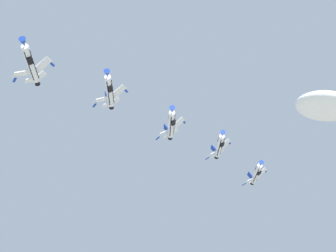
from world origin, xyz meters
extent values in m
ellipsoid|color=white|center=(173.54, 205.99, 177.64)|extent=(44.80, 29.22, 14.36)
cylinder|color=white|center=(-10.29, 82.69, 69.72)|extent=(4.79, 12.03, 1.70)
cube|color=black|center=(-10.05, 82.63, 69.32)|extent=(4.03, 10.10, 1.11)
cone|color=#1938A8|center=(-12.17, 75.79, 69.72)|extent=(2.14, 2.73, 1.56)
cone|color=black|center=(-8.52, 89.21, 69.72)|extent=(1.73, 1.90, 1.36)
ellipsoid|color=#192333|center=(-11.31, 80.24, 70.26)|extent=(2.30, 3.49, 1.52)
cube|color=black|center=(-10.44, 80.50, 69.04)|extent=(1.91, 2.48, 1.30)
cube|color=white|center=(-7.67, 83.76, 71.04)|extent=(3.97, 3.89, 2.41)
cube|color=#1938A8|center=(-5.66, 84.37, 72.17)|extent=(1.53, 1.58, 0.50)
cube|color=white|center=(-11.92, 84.92, 68.25)|extent=(3.99, 2.66, 2.41)
cube|color=#1938A8|center=(-13.34, 86.46, 67.13)|extent=(0.94, 1.69, 0.50)
cube|color=white|center=(-7.71, 87.28, 70.53)|extent=(2.58, 2.53, 1.31)
cube|color=white|center=(-10.19, 87.95, 68.90)|extent=(2.13, 1.92, 1.31)
cube|color=#1938A8|center=(-9.96, 87.58, 71.25)|extent=(2.19, 2.92, 2.30)
cylinder|color=white|center=(9.59, 91.52, 72.55)|extent=(4.79, 12.03, 1.70)
cube|color=black|center=(9.83, 91.45, 72.15)|extent=(4.03, 10.10, 1.11)
cone|color=#1938A8|center=(7.71, 84.62, 72.55)|extent=(2.14, 2.73, 1.56)
cone|color=black|center=(11.36, 98.03, 72.55)|extent=(1.73, 1.90, 1.36)
ellipsoid|color=#192333|center=(8.56, 89.06, 73.08)|extent=(2.31, 3.49, 1.52)
cube|color=black|center=(9.44, 89.32, 71.86)|extent=(1.91, 2.48, 1.30)
cube|color=white|center=(12.21, 92.58, 73.88)|extent=(3.96, 3.88, 2.42)
cube|color=#1938A8|center=(14.21, 93.20, 75.00)|extent=(1.53, 1.57, 0.50)
cube|color=white|center=(7.96, 93.74, 71.07)|extent=(3.98, 2.66, 2.42)
cube|color=#1938A8|center=(6.54, 95.28, 69.94)|extent=(0.94, 1.69, 0.50)
cube|color=white|center=(12.17, 96.10, 73.36)|extent=(2.57, 2.53, 1.32)
cube|color=white|center=(9.69, 96.78, 71.73)|extent=(2.13, 1.92, 1.32)
cube|color=#1938A8|center=(9.91, 96.40, 74.07)|extent=(2.19, 2.92, 2.30)
cylinder|color=white|center=(28.61, 98.37, 70.04)|extent=(4.79, 12.03, 1.70)
cube|color=black|center=(28.89, 98.30, 69.67)|extent=(3.99, 10.09, 1.19)
cone|color=#1938A8|center=(26.74, 91.47, 70.04)|extent=(2.14, 2.73, 1.56)
cone|color=black|center=(30.39, 104.89, 70.04)|extent=(1.73, 1.90, 1.36)
ellipsoid|color=#192333|center=(27.55, 95.93, 70.55)|extent=(2.33, 3.49, 1.54)
cube|color=black|center=(28.52, 96.16, 69.40)|extent=(1.91, 2.49, 1.33)
cube|color=white|center=(31.12, 99.47, 71.55)|extent=(3.82, 3.75, 2.71)
cube|color=#1938A8|center=(33.02, 100.11, 72.83)|extent=(1.52, 1.57, 0.53)
cube|color=white|center=(27.11, 100.56, 68.39)|extent=(3.80, 2.62, 2.71)
cube|color=#1938A8|center=(25.79, 102.08, 67.12)|extent=(0.93, 1.69, 0.53)
cube|color=white|center=(31.12, 102.98, 70.96)|extent=(2.50, 2.47, 1.46)
cube|color=white|center=(28.78, 103.61, 69.12)|extent=(2.03, 1.91, 1.46)
cube|color=#1938A8|center=(28.81, 103.29, 71.48)|extent=(2.36, 2.96, 2.19)
cylinder|color=white|center=(48.07, 109.55, 72.53)|extent=(4.79, 12.03, 1.70)
cube|color=black|center=(48.35, 109.47, 72.16)|extent=(3.98, 10.09, 1.21)
cone|color=#1938A8|center=(46.19, 102.65, 72.53)|extent=(2.14, 2.73, 1.56)
cone|color=black|center=(49.84, 116.06, 72.53)|extent=(1.73, 1.90, 1.36)
ellipsoid|color=#192333|center=(46.99, 107.11, 73.03)|extent=(2.33, 3.49, 1.55)
cube|color=black|center=(47.98, 107.33, 71.89)|extent=(1.91, 2.49, 1.34)
cube|color=white|center=(50.54, 110.66, 74.08)|extent=(3.79, 3.72, 2.77)
cube|color=#1938A8|center=(52.42, 111.30, 75.38)|extent=(1.52, 1.57, 0.54)
cube|color=white|center=(46.59, 111.73, 70.84)|extent=(3.75, 2.61, 2.77)
cube|color=#1938A8|center=(45.30, 113.24, 69.53)|extent=(0.93, 1.69, 0.54)
cube|color=white|center=(50.56, 114.16, 73.47)|extent=(2.48, 2.46, 1.49)
cube|color=white|center=(48.25, 114.78, 71.58)|extent=(2.01, 1.90, 1.49)
cube|color=#1938A8|center=(48.24, 114.48, 73.94)|extent=(2.39, 2.97, 2.16)
cylinder|color=white|center=(65.07, 118.71, 69.61)|extent=(4.79, 12.03, 1.70)
cube|color=black|center=(65.31, 118.65, 69.22)|extent=(4.02, 10.10, 1.12)
cone|color=#1938A8|center=(63.19, 111.81, 69.61)|extent=(2.14, 2.73, 1.56)
cone|color=black|center=(66.84, 125.23, 69.61)|extent=(1.73, 1.90, 1.36)
ellipsoid|color=#192333|center=(64.04, 116.26, 70.14)|extent=(2.31, 3.49, 1.52)
cube|color=black|center=(64.92, 116.51, 68.93)|extent=(1.91, 2.49, 1.30)
cube|color=white|center=(67.67, 119.78, 70.96)|extent=(3.94, 3.87, 2.46)
cube|color=#1938A8|center=(69.66, 120.40, 72.11)|extent=(1.53, 1.57, 0.51)
cube|color=white|center=(63.45, 120.93, 68.11)|extent=(3.96, 2.66, 2.46)
cube|color=#1938A8|center=(62.05, 122.47, 66.96)|extent=(0.94, 1.69, 0.51)
cube|color=white|center=(67.64, 123.30, 70.44)|extent=(2.57, 2.52, 1.34)
cube|color=white|center=(65.17, 123.97, 68.77)|extent=(2.12, 1.92, 1.34)
cube|color=#1938A8|center=(65.37, 123.60, 71.12)|extent=(2.21, 2.93, 2.29)
camera|label=1|loc=(-3.65, -3.45, 1.77)|focal=48.38mm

